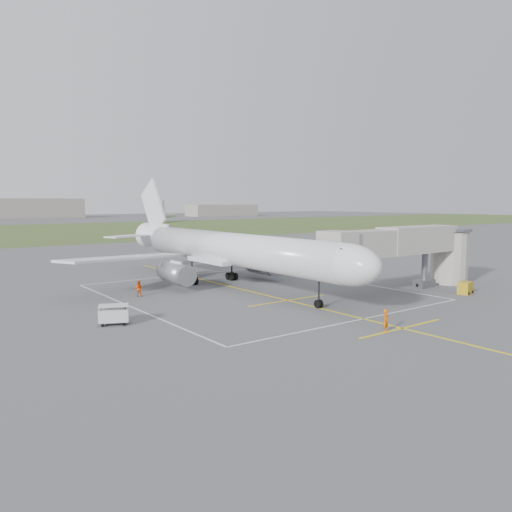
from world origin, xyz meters
TOP-DOWN VIEW (x-y plane):
  - ground at (0.00, 0.00)m, footprint 700.00×700.00m
  - grass_strip at (0.00, 130.00)m, footprint 700.00×120.00m
  - apron_markings at (0.00, -5.82)m, footprint 28.20×60.00m
  - airliner at (-0.00, 0.75)m, footprint 38.93×46.75m
  - jet_bridge at (15.72, -13.50)m, footprint 23.40×5.00m
  - gpu_unit at (17.85, -18.77)m, footprint 1.98×1.59m
  - baggage_cart at (-17.89, -9.16)m, footprint 2.71×2.24m
  - ramp_worker_nose at (-1.91, -23.89)m, footprint 0.73×0.58m
  - ramp_worker_wing at (-11.27, 1.14)m, footprint 1.03×0.97m

SIDE VIEW (x-z plane):
  - ground at x=0.00m, z-range 0.00..0.00m
  - apron_markings at x=0.00m, z-range 0.00..0.01m
  - grass_strip at x=0.00m, z-range 0.00..0.02m
  - gpu_unit at x=17.85m, z-range -0.01..1.32m
  - baggage_cart at x=-17.89m, z-range 0.02..1.65m
  - ramp_worker_wing at x=-11.27m, z-range 0.00..1.69m
  - ramp_worker_nose at x=-1.91m, z-range 0.00..1.77m
  - airliner at x=0.00m, z-range -2.37..11.15m
  - jet_bridge at x=15.72m, z-range 1.14..8.34m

